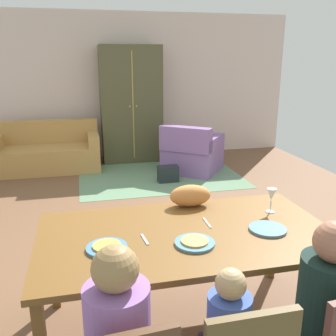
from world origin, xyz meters
TOP-DOWN VIEW (x-y plane):
  - ground_plane at (0.00, 0.51)m, footprint 6.44×6.23m
  - back_wall at (0.00, 3.68)m, footprint 6.44×0.10m
  - dining_table at (-0.25, -1.48)m, footprint 1.94×1.07m
  - plate_near_man at (-0.79, -1.60)m, footprint 0.25×0.25m
  - pizza_near_man at (-0.79, -1.60)m, footprint 0.17×0.17m
  - plate_near_child at (-0.25, -1.66)m, footprint 0.25×0.25m
  - pizza_near_child at (-0.25, -1.66)m, footprint 0.17×0.17m
  - plate_near_woman at (0.28, -1.58)m, footprint 0.25×0.25m
  - wine_glass at (0.45, -1.30)m, footprint 0.07×0.07m
  - fork at (-0.54, -1.53)m, footprint 0.03×0.15m
  - knife at (-0.08, -1.38)m, footprint 0.02×0.17m
  - person_woman at (0.28, -2.20)m, footprint 0.30×0.41m
  - cat at (-0.10, -1.04)m, footprint 0.33×0.18m
  - area_rug at (0.32, 2.10)m, footprint 2.60×1.80m
  - couch at (-1.50, 2.96)m, footprint 1.76×0.86m
  - armchair at (0.90, 2.26)m, footprint 1.20×1.20m
  - armoire at (0.02, 3.29)m, footprint 1.10×0.59m
  - handbag at (0.38, 1.80)m, footprint 0.32×0.16m

SIDE VIEW (x-z plane):
  - ground_plane at x=0.00m, z-range -0.02..0.00m
  - area_rug at x=0.32m, z-range 0.00..0.01m
  - handbag at x=0.38m, z-range 0.00..0.26m
  - couch at x=-1.50m, z-range -0.11..0.71m
  - armchair at x=0.90m, z-range -0.09..0.73m
  - person_woman at x=0.28m, z-range -0.04..1.07m
  - dining_table at x=-0.25m, z-range 0.32..1.08m
  - fork at x=-0.54m, z-range 0.76..0.77m
  - knife at x=-0.08m, z-range 0.76..0.77m
  - plate_near_man at x=-0.79m, z-range 0.76..0.78m
  - plate_near_child at x=-0.25m, z-range 0.76..0.78m
  - plate_near_woman at x=0.28m, z-range 0.76..0.78m
  - pizza_near_man at x=-0.79m, z-range 0.78..0.79m
  - pizza_near_child at x=-0.25m, z-range 0.78..0.79m
  - cat at x=-0.10m, z-range 0.76..0.93m
  - wine_glass at x=0.45m, z-range 0.80..0.99m
  - armoire at x=0.02m, z-range 0.00..2.10m
  - back_wall at x=0.00m, z-range 0.00..2.70m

